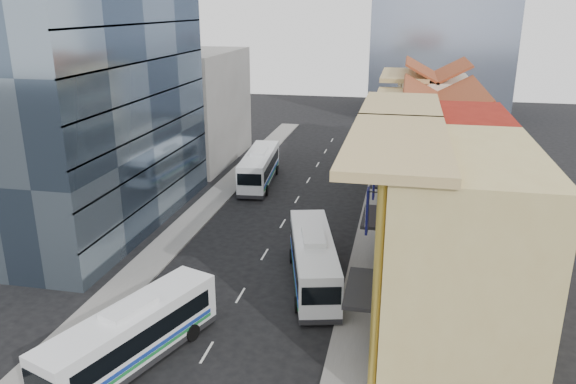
% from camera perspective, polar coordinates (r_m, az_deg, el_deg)
% --- Properties ---
extents(ground, '(200.00, 200.00, 0.00)m').
position_cam_1_polar(ground, '(33.95, -8.85, -16.73)').
color(ground, black).
rests_on(ground, ground).
extents(sidewalk_right, '(3.00, 90.00, 0.15)m').
position_cam_1_polar(sidewalk_right, '(51.59, 8.75, -3.82)').
color(sidewalk_right, slate).
rests_on(sidewalk_right, ground).
extents(sidewalk_left, '(3.00, 90.00, 0.15)m').
position_cam_1_polar(sidewalk_left, '(54.95, -9.24, -2.44)').
color(sidewalk_left, slate).
rests_on(sidewalk_left, ground).
extents(shophouse_tan, '(8.00, 14.00, 12.00)m').
position_cam_1_polar(shophouse_tan, '(33.76, 16.83, -5.85)').
color(shophouse_tan, tan).
rests_on(shophouse_tan, ground).
extents(shophouse_red, '(8.00, 10.00, 12.00)m').
position_cam_1_polar(shophouse_red, '(44.97, 15.72, 0.35)').
color(shophouse_red, maroon).
rests_on(shophouse_red, ground).
extents(shophouse_cream_near, '(8.00, 9.00, 10.00)m').
position_cam_1_polar(shophouse_cream_near, '(54.35, 15.09, 2.39)').
color(shophouse_cream_near, white).
rests_on(shophouse_cream_near, ground).
extents(shophouse_cream_mid, '(8.00, 9.00, 10.00)m').
position_cam_1_polar(shophouse_cream_mid, '(63.05, 14.73, 4.60)').
color(shophouse_cream_mid, white).
rests_on(shophouse_cream_mid, ground).
extents(shophouse_cream_far, '(8.00, 12.00, 11.00)m').
position_cam_1_polar(shophouse_cream_far, '(73.20, 14.45, 6.89)').
color(shophouse_cream_far, white).
rests_on(shophouse_cream_far, ground).
extents(office_tower, '(12.00, 26.00, 30.00)m').
position_cam_1_polar(office_tower, '(52.74, -20.16, 12.53)').
color(office_tower, '#384759').
rests_on(office_tower, ground).
extents(office_block_far, '(10.00, 18.00, 14.00)m').
position_cam_1_polar(office_block_far, '(73.83, -9.50, 8.50)').
color(office_block_far, gray).
rests_on(office_block_far, ground).
extents(bus_left_near, '(6.56, 12.00, 3.77)m').
position_cam_1_polar(bus_left_near, '(33.66, -15.58, -13.74)').
color(bus_left_near, white).
rests_on(bus_left_near, ground).
extents(bus_left_far, '(4.04, 12.75, 4.02)m').
position_cam_1_polar(bus_left_far, '(63.88, -2.93, 2.59)').
color(bus_left_far, silver).
rests_on(bus_left_far, ground).
extents(bus_right, '(5.76, 12.57, 3.93)m').
position_cam_1_polar(bus_right, '(40.96, 2.58, -6.83)').
color(bus_right, silver).
rests_on(bus_right, ground).
extents(sedan_left, '(1.79, 4.32, 1.46)m').
position_cam_1_polar(sedan_left, '(33.84, -19.64, -16.34)').
color(sedan_left, white).
rests_on(sedan_left, ground).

